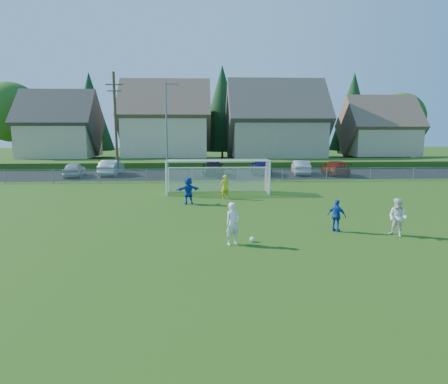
{
  "coord_description": "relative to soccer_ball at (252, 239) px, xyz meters",
  "views": [
    {
      "loc": [
        -1.18,
        -12.88,
        4.86
      ],
      "look_at": [
        0.0,
        8.0,
        1.4
      ],
      "focal_mm": 32.0,
      "sensor_mm": 36.0,
      "label": 1
    }
  ],
  "objects": [
    {
      "name": "ground",
      "position": [
        -0.94,
        -3.4,
        -0.11
      ],
      "size": [
        160.0,
        160.0,
        0.0
      ],
      "primitive_type": "plane",
      "color": "#193D0C",
      "rests_on": "ground"
    },
    {
      "name": "asphalt_lot",
      "position": [
        -0.94,
        24.1,
        -0.1
      ],
      "size": [
        60.0,
        60.0,
        0.0
      ],
      "primitive_type": "plane",
      "color": "black",
      "rests_on": "ground"
    },
    {
      "name": "grass_embankment",
      "position": [
        -0.94,
        31.6,
        0.29
      ],
      "size": [
        70.0,
        6.0,
        0.8
      ],
      "primitive_type": "cube",
      "color": "#1E420F",
      "rests_on": "ground"
    },
    {
      "name": "soccer_ball",
      "position": [
        0.0,
        0.0,
        0.0
      ],
      "size": [
        0.22,
        0.22,
        0.22
      ],
      "primitive_type": "sphere",
      "color": "white",
      "rests_on": "ground"
    },
    {
      "name": "player_white_a",
      "position": [
        -0.85,
        -0.31,
        0.78
      ],
      "size": [
        0.77,
        0.66,
        1.77
      ],
      "primitive_type": "imported",
      "rotation": [
        0.0,
        0.0,
        0.45
      ],
      "color": "white",
      "rests_on": "ground"
    },
    {
      "name": "player_white_b",
      "position": [
        6.55,
        0.52,
        0.75
      ],
      "size": [
        1.01,
        1.05,
        1.71
      ],
      "primitive_type": "imported",
      "rotation": [
        0.0,
        0.0,
        -0.96
      ],
      "color": "white",
      "rests_on": "ground"
    },
    {
      "name": "player_blue_a",
      "position": [
        4.13,
        1.48,
        0.64
      ],
      "size": [
        0.9,
        0.85,
        1.5
      ],
      "primitive_type": "imported",
      "rotation": [
        0.0,
        0.0,
        2.43
      ],
      "color": "#1239AC",
      "rests_on": "ground"
    },
    {
      "name": "player_blue_b",
      "position": [
        -2.97,
        8.59,
        0.74
      ],
      "size": [
        1.65,
        1.07,
        1.7
      ],
      "primitive_type": "imported",
      "rotation": [
        0.0,
        0.0,
        3.53
      ],
      "color": "#1239AC",
      "rests_on": "ground"
    },
    {
      "name": "goalkeeper",
      "position": [
        -0.56,
        10.28,
        0.71
      ],
      "size": [
        0.69,
        0.56,
        1.63
      ],
      "primitive_type": "imported",
      "rotation": [
        0.0,
        0.0,
        3.46
      ],
      "color": "#CDCC18",
      "rests_on": "ground"
    },
    {
      "name": "car_a",
      "position": [
        -14.47,
        23.06,
        0.59
      ],
      "size": [
        2.04,
        4.25,
        1.4
      ],
      "primitive_type": "imported",
      "rotation": [
        0.0,
        0.0,
        3.24
      ],
      "color": "#AEB2B6",
      "rests_on": "ground"
    },
    {
      "name": "car_b",
      "position": [
        -11.16,
        24.11,
        0.65
      ],
      "size": [
        1.75,
        4.67,
        1.52
      ],
      "primitive_type": "imported",
      "rotation": [
        0.0,
        0.0,
        3.11
      ],
      "color": "silver",
      "rests_on": "ground"
    },
    {
      "name": "car_d",
      "position": [
        -1.0,
        23.65,
        0.6
      ],
      "size": [
        2.1,
        4.93,
        1.42
      ],
      "primitive_type": "imported",
      "rotation": [
        0.0,
        0.0,
        3.17
      ],
      "color": "black",
      "rests_on": "ground"
    },
    {
      "name": "car_e",
      "position": [
        3.94,
        23.77,
        0.71
      ],
      "size": [
        2.32,
        4.97,
        1.65
      ],
      "primitive_type": "imported",
      "rotation": [
        0.0,
        0.0,
        3.06
      ],
      "color": "#141449",
      "rests_on": "ground"
    },
    {
      "name": "car_f",
      "position": [
        7.94,
        23.55,
        0.61
      ],
      "size": [
        2.06,
        4.53,
        1.44
      ],
      "primitive_type": "imported",
      "rotation": [
        0.0,
        0.0,
        3.02
      ],
      "color": "#AEAEAE",
      "rests_on": "ground"
    },
    {
      "name": "car_g",
      "position": [
        11.32,
        23.03,
        0.6
      ],
      "size": [
        2.1,
        4.92,
        1.41
      ],
      "primitive_type": "imported",
      "rotation": [
        0.0,
        0.0,
        3.12
      ],
      "color": "#651A0B",
      "rests_on": "ground"
    },
    {
      "name": "soccer_goal",
      "position": [
        -0.94,
        12.65,
        1.52
      ],
      "size": [
        7.42,
        1.9,
        2.5
      ],
      "color": "white",
      "rests_on": "ground"
    },
    {
      "name": "chainlink_fence",
      "position": [
        -0.94,
        18.6,
        0.52
      ],
      "size": [
        52.06,
        0.06,
        1.2
      ],
      "color": "gray",
      "rests_on": "ground"
    },
    {
      "name": "streetlight",
      "position": [
        -5.39,
        22.6,
        4.73
      ],
      "size": [
        1.38,
        0.18,
        9.0
      ],
      "color": "slate",
      "rests_on": "ground"
    },
    {
      "name": "utility_pole",
      "position": [
        -10.44,
        23.6,
        5.04
      ],
      "size": [
        1.6,
        0.26,
        10.0
      ],
      "color": "#473321",
      "rests_on": "ground"
    },
    {
      "name": "houses_row",
      "position": [
        1.03,
        39.07,
        7.22
      ],
      "size": [
        53.9,
        11.45,
        13.27
      ],
      "color": "tan",
      "rests_on": "ground"
    },
    {
      "name": "tree_row",
      "position": [
        0.1,
        45.34,
        6.8
      ],
      "size": [
        65.98,
        12.36,
        13.8
      ],
      "color": "#382616",
      "rests_on": "ground"
    }
  ]
}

